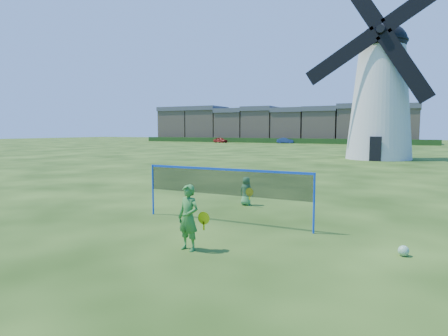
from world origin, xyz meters
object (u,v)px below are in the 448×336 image
Objects in this scene: player_boy at (246,191)px; play_ball at (403,251)px; car_left at (220,140)px; badminton_net at (225,183)px; player_girl at (189,218)px; windmill at (381,92)px; car_right at (285,141)px.

play_ball is (5.09, -3.54, -0.39)m from player_boy.
badminton_net is at bearing -136.33° from car_left.
player_girl is 5.29m from player_boy.
player_boy is 67.59m from car_left.
windmill is 28.49m from badminton_net.
badminton_net is at bearing 168.85° from play_ball.
car_left is at bearing 126.09° from player_girl.
car_right is at bearing 109.63° from play_ball.
play_ball is (4.20, 1.67, -0.61)m from player_girl.
player_boy is 6.21m from play_ball.
badminton_net reaches higher than play_ball.
windmill reaches higher than player_boy.
player_boy reaches higher than play_ball.
player_boy is 0.30× the size of car_right.
windmill is 78.47× the size of play_ball.
play_ball is 73.16m from car_left.
player_boy is (-0.49, 2.64, -0.64)m from badminton_net.
badminton_net reaches higher than player_boy.
player_girl is at bearing -175.71° from car_right.
player_boy is 4.54× the size of play_ball.
windmill is 48.47m from car_left.
car_right is at bearing 106.24° from badminton_net.
player_girl is 70.84m from car_right.
play_ball is at bearing 151.38° from player_boy.
play_ball is 70.54m from car_right.
badminton_net is 68.27m from car_right.
badminton_net is 1.54× the size of car_left.
windmill is 5.13× the size of car_right.
badminton_net is 22.95× the size of play_ball.
car_right reaches higher than player_boy.
player_boy is 65.59m from car_right.
windmill is at bearing -88.55° from player_boy.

